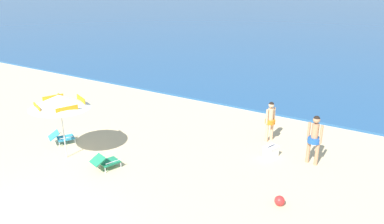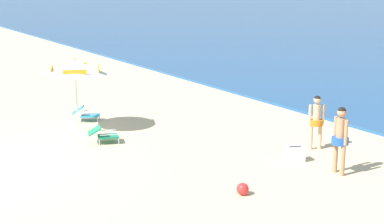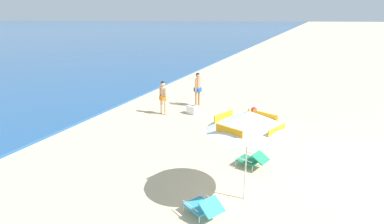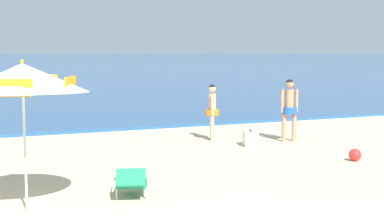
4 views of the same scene
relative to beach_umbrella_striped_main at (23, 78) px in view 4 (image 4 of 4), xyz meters
The scene contains 6 objects.
beach_umbrella_striped_main is the anchor object (origin of this frame).
lounge_chair_beside_umbrella 2.50m from the beach_umbrella_striped_main, ahead, with size 0.78×1.01×0.52m.
person_standing_near_shore 7.57m from the beach_umbrella_striped_main, 42.25° to the left, with size 0.38×0.44×1.57m.
person_standing_beside 8.50m from the beach_umbrella_striped_main, 28.48° to the left, with size 0.51×0.42×1.72m.
cooler_box 7.39m from the beach_umbrella_striped_main, 31.92° to the left, with size 0.49×0.58×0.43m.
beach_ball 7.62m from the beach_umbrella_striped_main, ahead, with size 0.28×0.28×0.28m, color red.
Camera 4 is at (-3.24, -4.64, 2.46)m, focal length 50.55 mm.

